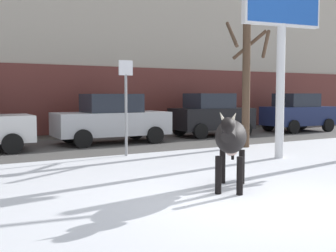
{
  "coord_description": "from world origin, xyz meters",
  "views": [
    {
      "loc": [
        -4.85,
        -5.62,
        1.83
      ],
      "look_at": [
        0.21,
        2.82,
        1.1
      ],
      "focal_mm": 46.02,
      "sensor_mm": 36.0,
      "label": 1
    }
  ],
  "objects_px": {
    "car_navy_hatchback": "(298,113)",
    "billboard": "(282,5)",
    "car_silver_sedan": "(111,119)",
    "bare_tree_left_lot": "(247,75)",
    "cow_black": "(231,138)",
    "street_sign": "(126,100)",
    "car_black_hatchback": "(211,115)"
  },
  "relations": [
    {
      "from": "car_black_hatchback",
      "to": "car_navy_hatchback",
      "type": "relative_size",
      "value": 1.0
    },
    {
      "from": "billboard",
      "to": "street_sign",
      "type": "height_order",
      "value": "billboard"
    },
    {
      "from": "billboard",
      "to": "car_black_hatchback",
      "type": "height_order",
      "value": "billboard"
    },
    {
      "from": "cow_black",
      "to": "street_sign",
      "type": "relative_size",
      "value": 0.59
    },
    {
      "from": "billboard",
      "to": "car_navy_hatchback",
      "type": "xyz_separation_m",
      "value": [
        7.24,
        5.92,
        -3.39
      ]
    },
    {
      "from": "car_navy_hatchback",
      "to": "bare_tree_left_lot",
      "type": "height_order",
      "value": "bare_tree_left_lot"
    },
    {
      "from": "billboard",
      "to": "cow_black",
      "type": "bearing_deg",
      "value": -147.01
    },
    {
      "from": "car_black_hatchback",
      "to": "car_navy_hatchback",
      "type": "height_order",
      "value": "same"
    },
    {
      "from": "cow_black",
      "to": "billboard",
      "type": "relative_size",
      "value": 0.3
    },
    {
      "from": "billboard",
      "to": "car_silver_sedan",
      "type": "xyz_separation_m",
      "value": [
        -2.66,
        5.87,
        -3.41
      ]
    },
    {
      "from": "cow_black",
      "to": "car_silver_sedan",
      "type": "height_order",
      "value": "car_silver_sedan"
    },
    {
      "from": "cow_black",
      "to": "car_navy_hatchback",
      "type": "relative_size",
      "value": 0.47
    },
    {
      "from": "street_sign",
      "to": "billboard",
      "type": "bearing_deg",
      "value": -36.75
    },
    {
      "from": "car_navy_hatchback",
      "to": "billboard",
      "type": "bearing_deg",
      "value": -140.72
    },
    {
      "from": "billboard",
      "to": "bare_tree_left_lot",
      "type": "height_order",
      "value": "billboard"
    },
    {
      "from": "car_black_hatchback",
      "to": "street_sign",
      "type": "bearing_deg",
      "value": -148.65
    },
    {
      "from": "cow_black",
      "to": "car_silver_sedan",
      "type": "xyz_separation_m",
      "value": [
        1.17,
        8.36,
        -0.09
      ]
    },
    {
      "from": "car_silver_sedan",
      "to": "car_black_hatchback",
      "type": "relative_size",
      "value": 1.2
    },
    {
      "from": "billboard",
      "to": "bare_tree_left_lot",
      "type": "distance_m",
      "value": 3.17
    },
    {
      "from": "billboard",
      "to": "street_sign",
      "type": "distance_m",
      "value": 5.19
    },
    {
      "from": "cow_black",
      "to": "bare_tree_left_lot",
      "type": "height_order",
      "value": "bare_tree_left_lot"
    },
    {
      "from": "cow_black",
      "to": "bare_tree_left_lot",
      "type": "xyz_separation_m",
      "value": [
        4.71,
        4.93,
        1.5
      ]
    },
    {
      "from": "car_silver_sedan",
      "to": "bare_tree_left_lot",
      "type": "distance_m",
      "value": 5.18
    },
    {
      "from": "street_sign",
      "to": "car_navy_hatchback",
      "type": "bearing_deg",
      "value": 16.71
    },
    {
      "from": "car_black_hatchback",
      "to": "bare_tree_left_lot",
      "type": "height_order",
      "value": "bare_tree_left_lot"
    },
    {
      "from": "billboard",
      "to": "car_silver_sedan",
      "type": "distance_m",
      "value": 7.29
    },
    {
      "from": "bare_tree_left_lot",
      "to": "car_black_hatchback",
      "type": "bearing_deg",
      "value": 70.91
    },
    {
      "from": "cow_black",
      "to": "bare_tree_left_lot",
      "type": "relative_size",
      "value": 0.37
    },
    {
      "from": "billboard",
      "to": "car_black_hatchback",
      "type": "bearing_deg",
      "value": 70.61
    },
    {
      "from": "street_sign",
      "to": "car_silver_sedan",
      "type": "bearing_deg",
      "value": 74.0
    },
    {
      "from": "car_black_hatchback",
      "to": "bare_tree_left_lot",
      "type": "distance_m",
      "value": 4.24
    },
    {
      "from": "bare_tree_left_lot",
      "to": "street_sign",
      "type": "height_order",
      "value": "bare_tree_left_lot"
    }
  ]
}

